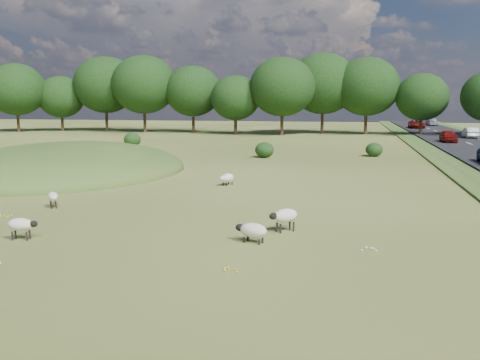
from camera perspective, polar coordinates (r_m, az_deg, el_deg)
name	(u,v)px	position (r m, az deg, el deg)	size (l,w,h in m)	color
ground	(256,162)	(42.62, 1.70, 1.90)	(160.00, 160.00, 0.00)	#40561A
mound	(67,171)	(39.14, -18.01, 0.88)	(16.00, 20.00, 4.00)	#33561E
treeline	(292,88)	(77.60, 5.52, 9.73)	(96.28, 14.66, 11.70)	black
shrubs	(225,145)	(50.96, -1.59, 3.77)	(26.40, 9.58, 1.48)	black
sheep_0	(285,216)	(20.25, 4.78, -3.83)	(1.17, 1.08, 0.88)	beige
sheep_1	(21,225)	(20.58, -22.30, -4.43)	(1.13, 0.58, 0.80)	beige
sheep_2	(227,178)	(31.08, -1.37, 0.22)	(0.86, 1.26, 0.70)	beige
sheep_3	(252,230)	(18.71, 1.34, -5.38)	(1.28, 0.82, 0.71)	beige
sheep_4	(53,197)	(26.17, -19.33, -1.69)	(0.84, 1.02, 0.74)	beige
car_4	(470,133)	(72.26, 23.35, 4.66)	(1.38, 3.95, 1.30)	white
car_5	(417,124)	(93.79, 18.32, 5.70)	(2.34, 5.07, 1.41)	maroon
car_6	(432,122)	(104.35, 19.76, 5.85)	(1.83, 4.49, 1.30)	#A4A5AC
car_7	(448,136)	(64.26, 21.35, 4.39)	(1.57, 3.89, 1.33)	maroon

